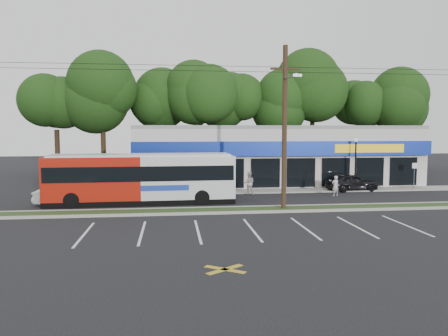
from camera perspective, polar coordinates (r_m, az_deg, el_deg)
name	(u,v)px	position (r m, az deg, el deg)	size (l,w,h in m)	color
ground	(238,214)	(25.78, 1.84, -6.05)	(120.00, 120.00, 0.00)	black
grass_strip	(236,210)	(26.74, 1.52, -5.51)	(40.00, 1.60, 0.12)	#2A3917
curb_south	(238,213)	(25.91, 1.79, -5.83)	(40.00, 0.25, 0.14)	#9E9E93
curb_north	(234,207)	(27.57, 1.26, -5.17)	(40.00, 0.25, 0.14)	#9E9E93
sidewalk	(282,191)	(35.48, 7.64, -2.95)	(32.00, 2.20, 0.10)	#9E9E93
strip_mall	(270,154)	(42.04, 5.99, 1.88)	(25.00, 12.55, 5.30)	beige
utility_pole	(282,122)	(26.78, 7.60, 5.97)	(50.00, 2.77, 10.00)	black
lamp_post	(356,158)	(36.99, 16.81, 1.29)	(0.30, 0.30, 4.25)	black
sign_post	(414,171)	(39.15, 23.61, -0.36)	(0.45, 0.10, 2.23)	#59595E
tree_line	(238,100)	(51.72, 1.89, 8.88)	(46.76, 6.76, 11.83)	black
metrobus	(142,177)	(29.75, -10.72, -1.20)	(12.49, 2.96, 3.34)	#A3190C
car_dark	(352,182)	(36.73, 16.33, -1.80)	(1.68, 4.17, 1.42)	black
car_silver	(67,195)	(30.48, -19.84, -3.34)	(1.42, 4.08, 1.34)	#B1B3B9
pedestrian_a	(335,186)	(33.62, 14.35, -2.28)	(0.56, 0.36, 1.52)	beige
pedestrian_b	(249,183)	(33.37, 3.27, -1.99)	(0.85, 0.66, 1.75)	#B8B1A6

